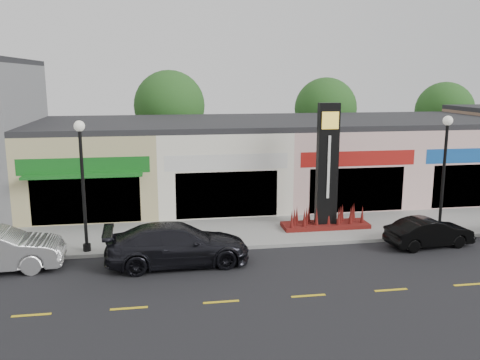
{
  "coord_description": "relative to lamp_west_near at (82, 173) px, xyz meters",
  "views": [
    {
      "loc": [
        -4.88,
        -18.59,
        7.34
      ],
      "look_at": [
        -1.24,
        4.0,
        2.67
      ],
      "focal_mm": 38.0,
      "sensor_mm": 36.0,
      "label": 1
    }
  ],
  "objects": [
    {
      "name": "ground",
      "position": [
        8.0,
        -2.5,
        -3.48
      ],
      "size": [
        120.0,
        120.0,
        0.0
      ],
      "primitive_type": "plane",
      "color": "black",
      "rests_on": "ground"
    },
    {
      "name": "sidewalk",
      "position": [
        8.0,
        1.85,
        -3.4
      ],
      "size": [
        52.0,
        4.3,
        0.15
      ],
      "primitive_type": "cube",
      "color": "gray",
      "rests_on": "ground"
    },
    {
      "name": "curb",
      "position": [
        8.0,
        -0.4,
        -3.4
      ],
      "size": [
        52.0,
        0.2,
        0.15
      ],
      "primitive_type": "cube",
      "color": "gray",
      "rests_on": "ground"
    },
    {
      "name": "shop_beige",
      "position": [
        -0.5,
        8.96,
        -1.08
      ],
      "size": [
        7.0,
        10.85,
        4.8
      ],
      "color": "#C5B97E",
      "rests_on": "ground"
    },
    {
      "name": "shop_cream",
      "position": [
        6.5,
        8.97,
        -1.08
      ],
      "size": [
        7.0,
        10.01,
        4.8
      ],
      "color": "white",
      "rests_on": "ground"
    },
    {
      "name": "shop_pink_w",
      "position": [
        13.5,
        8.97,
        -1.08
      ],
      "size": [
        7.0,
        10.01,
        4.8
      ],
      "color": "beige",
      "rests_on": "ground"
    },
    {
      "name": "shop_pink_e",
      "position": [
        20.5,
        8.97,
        -1.08
      ],
      "size": [
        7.0,
        10.01,
        4.8
      ],
      "color": "beige",
      "rests_on": "ground"
    },
    {
      "name": "tree_rear_west",
      "position": [
        4.0,
        17.0,
        1.74
      ],
      "size": [
        5.2,
        5.2,
        7.83
      ],
      "color": "#382619",
      "rests_on": "ground"
    },
    {
      "name": "tree_rear_mid",
      "position": [
        16.0,
        17.0,
        1.41
      ],
      "size": [
        4.8,
        4.8,
        7.29
      ],
      "color": "#382619",
      "rests_on": "ground"
    },
    {
      "name": "tree_rear_east",
      "position": [
        26.0,
        17.0,
        1.15
      ],
      "size": [
        4.6,
        4.6,
        6.94
      ],
      "color": "#382619",
      "rests_on": "ground"
    },
    {
      "name": "lamp_west_near",
      "position": [
        0.0,
        0.0,
        0.0
      ],
      "size": [
        0.44,
        0.44,
        5.47
      ],
      "color": "black",
      "rests_on": "sidewalk"
    },
    {
      "name": "lamp_east_near",
      "position": [
        16.0,
        0.0,
        0.0
      ],
      "size": [
        0.44,
        0.44,
        5.47
      ],
      "color": "black",
      "rests_on": "sidewalk"
    },
    {
      "name": "pylon_sign",
      "position": [
        11.0,
        1.7,
        -1.2
      ],
      "size": [
        4.2,
        1.3,
        6.0
      ],
      "color": "#560E0F",
      "rests_on": "sidewalk"
    },
    {
      "name": "car_dark_sedan",
      "position": [
        3.73,
        -1.76,
        -2.65
      ],
      "size": [
        2.53,
        5.76,
        1.65
      ],
      "primitive_type": "imported",
      "rotation": [
        0.0,
        0.0,
        1.61
      ],
      "color": "black",
      "rests_on": "ground"
    },
    {
      "name": "car_black_conv",
      "position": [
        14.73,
        -1.33,
        -2.84
      ],
      "size": [
        1.78,
        3.97,
        1.26
      ],
      "primitive_type": "imported",
      "rotation": [
        0.0,
        0.0,
        1.69
      ],
      "color": "black",
      "rests_on": "ground"
    }
  ]
}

